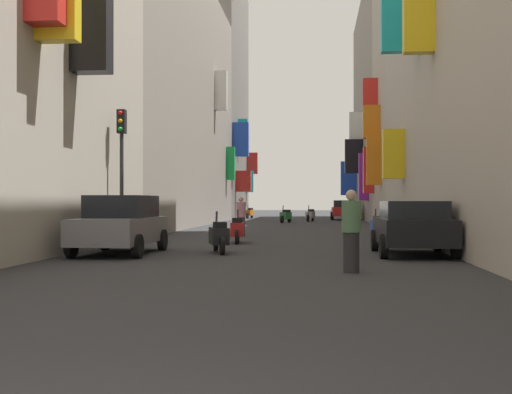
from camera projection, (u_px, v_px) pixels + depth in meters
ground_plane at (285, 230)px, 32.29m from camera, size 140.00×140.00×0.00m
building_left_mid_a at (151, 98)px, 37.74m from camera, size 6.77×25.59×14.78m
building_left_mid_b at (207, 100)px, 56.73m from camera, size 7.26×12.54×20.48m
building_right_mid_a at (432, 92)px, 36.65m from camera, size 6.92×7.91×15.07m
building_right_mid_b at (400, 109)px, 51.03m from camera, size 7.37×20.97×17.26m
parked_car_grey at (121, 224)px, 17.50m from camera, size 1.86×3.95×1.56m
parked_car_red at (344, 210)px, 49.38m from camera, size 2.01×4.07×1.47m
parked_car_black at (412, 226)px, 17.10m from camera, size 1.91×3.90×1.41m
scooter_red at (237, 229)px, 22.00m from camera, size 0.55×1.92×1.13m
scooter_orange at (250, 213)px, 53.24m from camera, size 0.62×1.88×1.13m
scooter_silver at (310, 215)px, 45.31m from camera, size 0.68×1.77×1.13m
scooter_blue at (378, 226)px, 24.76m from camera, size 0.53×1.77×1.13m
scooter_green at (286, 216)px, 42.44m from camera, size 0.76×1.81×1.13m
scooter_black at (219, 236)px, 17.78m from camera, size 0.74×1.92×1.13m
pedestrian_crossing at (351, 231)px, 12.89m from camera, size 0.51×0.51×1.64m
pedestrian_near_left at (241, 217)px, 26.13m from camera, size 0.53×0.53×1.59m
traffic_light_near_corner at (122, 153)px, 20.62m from camera, size 0.26×0.34×4.30m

